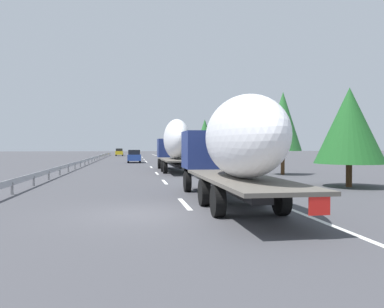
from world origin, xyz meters
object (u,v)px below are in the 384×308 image
object	(u,v)px
car_yellow_coupe	(119,152)
road_sign	(178,147)
truck_trailing	(233,145)
car_blue_sedan	(134,156)
truck_lead	(175,143)

from	to	relation	value
car_yellow_coupe	road_sign	world-z (taller)	road_sign
truck_trailing	car_yellow_coupe	size ratio (longest dim) A/B	2.80
car_yellow_coupe	car_blue_sedan	bearing A→B (deg)	-175.17
truck_trailing	road_sign	world-z (taller)	truck_trailing
car_blue_sedan	road_sign	bearing A→B (deg)	-63.53
truck_trailing	car_yellow_coupe	xyz separation A→B (m)	(80.40, 7.01, -1.47)
truck_trailing	road_sign	size ratio (longest dim) A/B	4.11
car_blue_sedan	car_yellow_coupe	distance (m)	40.18
road_sign	car_blue_sedan	bearing A→B (deg)	116.47
car_blue_sedan	truck_lead	bearing A→B (deg)	-169.71
car_yellow_coupe	road_sign	size ratio (longest dim) A/B	1.47
road_sign	truck_lead	bearing A→B (deg)	172.43
car_blue_sedan	road_sign	size ratio (longest dim) A/B	1.44
truck_lead	car_yellow_coupe	distance (m)	60.44
truck_trailing	car_blue_sedan	bearing A→B (deg)	5.14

